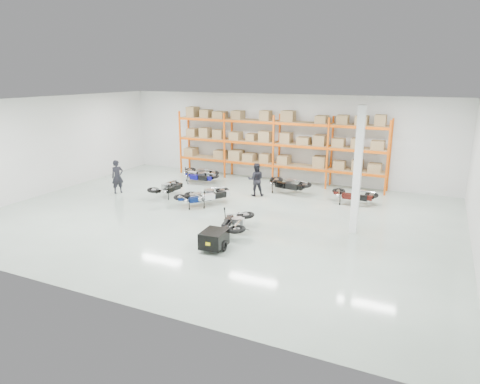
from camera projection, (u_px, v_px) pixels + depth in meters
The scene contains 14 objects.
room at pixel (218, 161), 16.48m from camera, with size 18.00×18.00×18.00m.
pallet_rack at pixel (276, 139), 22.10m from camera, with size 11.28×0.98×3.62m.
structural_column at pixel (358, 171), 14.79m from camera, with size 0.25×0.25×4.50m, color white.
moto_blue_centre at pixel (196, 195), 18.29m from camera, with size 0.72×1.62×0.99m, color #071547, non-canonical shape.
moto_silver_left at pixel (209, 192), 18.57m from camera, with size 0.81×1.83×1.12m, color silver, non-canonical shape.
moto_black_far_left at pixel (167, 185), 19.75m from camera, with size 0.76×1.70×1.04m, color black, non-canonical shape.
moto_touring_right at pixel (235, 219), 15.07m from camera, with size 0.81×1.82×1.11m, color black, non-canonical shape.
trailer at pixel (214, 239), 13.73m from camera, with size 0.81×1.54×0.64m.
moto_back_a at pixel (200, 174), 22.04m from camera, with size 0.74×1.67×1.02m, color navy, non-canonical shape.
moto_back_b at pixel (199, 171), 22.62m from camera, with size 0.80×1.81×1.10m, color silver, non-canonical shape.
moto_back_c at pixel (288, 181), 20.26m from camera, with size 0.85×1.91×1.16m, color black, non-canonical shape.
moto_back_d at pixel (354, 192), 18.59m from camera, with size 0.76×1.72×1.05m, color #40100C, non-canonical shape.
person_left at pixel (117, 177), 20.23m from camera, with size 0.58×0.38×1.59m, color black.
person_back at pixel (256, 180), 19.79m from camera, with size 0.75×0.58×1.54m, color black.
Camera 1 is at (7.63, -14.31, 5.50)m, focal length 32.00 mm.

